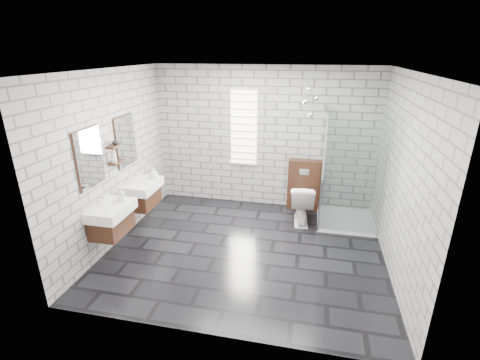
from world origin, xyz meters
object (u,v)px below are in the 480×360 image
(vanity_right, at_px, (141,187))
(cistern_panel, at_px, (303,185))
(vanity_left, at_px, (109,211))
(toilet, at_px, (302,203))
(shower_enclosure, at_px, (343,198))

(vanity_right, bearing_deg, cistern_panel, 26.16)
(vanity_left, relative_size, vanity_right, 1.00)
(vanity_right, height_order, toilet, vanity_right)
(vanity_right, xyz_separation_m, shower_enclosure, (3.41, 0.81, -0.25))
(vanity_left, height_order, vanity_right, same)
(shower_enclosure, bearing_deg, cistern_panel, 143.59)
(vanity_right, xyz_separation_m, cistern_panel, (2.71, 1.33, -0.26))
(shower_enclosure, height_order, toilet, shower_enclosure)
(vanity_right, relative_size, shower_enclosure, 0.77)
(toilet, bearing_deg, cistern_panel, -93.94)
(shower_enclosure, xyz_separation_m, toilet, (-0.70, -0.04, -0.14))
(vanity_left, bearing_deg, shower_enclosure, 27.73)
(shower_enclosure, distance_m, toilet, 0.72)
(cistern_panel, xyz_separation_m, shower_enclosure, (0.70, -0.52, 0.00))
(toilet, bearing_deg, shower_enclosure, 179.19)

